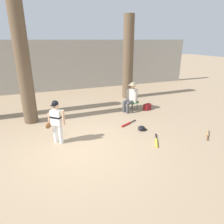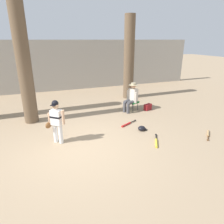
{
  "view_description": "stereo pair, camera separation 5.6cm",
  "coord_description": "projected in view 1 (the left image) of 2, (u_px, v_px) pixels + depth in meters",
  "views": [
    {
      "loc": [
        -1.0,
        -4.86,
        2.88
      ],
      "look_at": [
        1.13,
        0.63,
        0.75
      ],
      "focal_mm": 32.19,
      "sensor_mm": 36.0,
      "label": 1
    },
    {
      "loc": [
        -0.95,
        -4.88,
        2.88
      ],
      "look_at": [
        1.13,
        0.63,
        0.75
      ],
      "focal_mm": 32.19,
      "sensor_mm": 36.0,
      "label": 2
    }
  ],
  "objects": [
    {
      "name": "ground_plane",
      "position": [
        82.0,
        149.0,
        5.59
      ],
      "size": [
        60.0,
        60.0,
        0.0
      ],
      "primitive_type": "plane",
      "color": "#9E8466"
    },
    {
      "name": "concrete_back_wall",
      "position": [
        52.0,
        66.0,
        11.55
      ],
      "size": [
        18.0,
        0.36,
        2.87
      ],
      "primitive_type": "cube",
      "color": "#ADA89E",
      "rests_on": "ground"
    },
    {
      "name": "tree_near_player",
      "position": [
        23.0,
        64.0,
        6.76
      ],
      "size": [
        0.69,
        0.69,
        4.87
      ],
      "color": "brown",
      "rests_on": "ground"
    },
    {
      "name": "tree_behind_spectator",
      "position": [
        128.0,
        64.0,
        10.02
      ],
      "size": [
        0.73,
        0.73,
        4.17
      ],
      "color": "brown",
      "rests_on": "ground"
    },
    {
      "name": "young_ballplayer",
      "position": [
        56.0,
        119.0,
        5.7
      ],
      "size": [
        0.58,
        0.42,
        1.31
      ],
      "color": "white",
      "rests_on": "ground"
    },
    {
      "name": "folding_stool",
      "position": [
        132.0,
        102.0,
        8.53
      ],
      "size": [
        0.52,
        0.52,
        0.41
      ],
      "color": "#196B2D",
      "rests_on": "ground"
    },
    {
      "name": "seated_spectator",
      "position": [
        131.0,
        96.0,
        8.38
      ],
      "size": [
        0.67,
        0.55,
        1.2
      ],
      "color": "#47474C",
      "rests_on": "ground"
    },
    {
      "name": "handbag_beside_stool",
      "position": [
        147.0,
        107.0,
        8.69
      ],
      "size": [
        0.38,
        0.29,
        0.26
      ],
      "primitive_type": "cube",
      "rotation": [
        0.0,
        0.0,
        0.37
      ],
      "color": "maroon",
      "rests_on": "ground"
    },
    {
      "name": "bat_yellow_trainer",
      "position": [
        156.0,
        142.0,
        5.93
      ],
      "size": [
        0.48,
        0.73,
        0.07
      ],
      "color": "yellow",
      "rests_on": "ground"
    },
    {
      "name": "bat_wood_tan",
      "position": [
        208.0,
        134.0,
        6.45
      ],
      "size": [
        0.56,
        0.55,
        0.07
      ],
      "color": "tan",
      "rests_on": "ground"
    },
    {
      "name": "bat_red_barrel",
      "position": [
        127.0,
        124.0,
        7.18
      ],
      "size": [
        0.73,
        0.41,
        0.07
      ],
      "color": "red",
      "rests_on": "ground"
    },
    {
      "name": "batting_helmet_black",
      "position": [
        142.0,
        128.0,
        6.73
      ],
      "size": [
        0.3,
        0.23,
        0.17
      ],
      "color": "black",
      "rests_on": "ground"
    }
  ]
}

